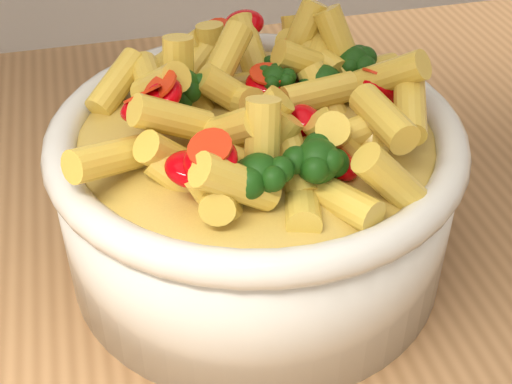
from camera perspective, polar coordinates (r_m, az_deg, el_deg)
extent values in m
cube|color=#A07044|center=(0.53, 12.99, -6.67)|extent=(1.20, 0.80, 0.04)
cylinder|color=silver|center=(0.48, 0.00, -0.48)|extent=(0.25, 0.25, 0.10)
ellipsoid|color=silver|center=(0.50, 0.00, -3.31)|extent=(0.23, 0.23, 0.04)
torus|color=silver|center=(0.45, 0.00, 4.59)|extent=(0.26, 0.26, 0.02)
ellipsoid|color=#F1CF52|center=(0.45, 0.00, 4.59)|extent=(0.22, 0.22, 0.03)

